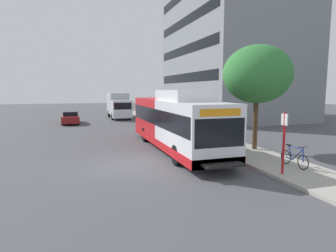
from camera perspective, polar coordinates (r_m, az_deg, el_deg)
ground_plane at (r=21.89m, az=-11.78°, el=-2.55°), size 120.00×120.00×0.00m
sidewalk_curb at (r=21.84m, az=7.40°, el=-2.30°), size 3.00×56.00×0.14m
transit_bus at (r=17.48m, az=1.47°, el=0.80°), size 2.58×12.25×3.65m
bus_stop_sign_pole at (r=12.87m, az=22.04°, el=-2.30°), size 0.10×0.36×2.60m
bicycle_parked at (r=14.48m, az=23.79°, el=-5.75°), size 0.52×1.76×1.02m
street_tree_near_stop at (r=17.66m, az=17.30°, el=9.76°), size 3.97×3.97×6.10m
parked_car_far_lane at (r=32.94m, az=-18.77°, el=1.62°), size 1.80×4.50×1.33m
box_truck_background at (r=37.72m, az=-9.81°, el=4.21°), size 2.32×7.01×3.25m
lattice_comm_tower at (r=53.91m, az=2.28°, el=14.46°), size 1.10×1.10×31.23m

